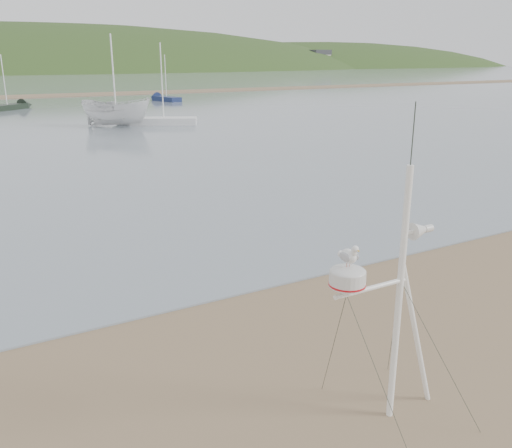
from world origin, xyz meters
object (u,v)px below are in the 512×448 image
sailboat_blue_far (160,98)px  sailboat_white_near (142,121)px  boat_white (114,89)px  mast_rig (394,351)px  sailboat_dark_mid (17,106)px

sailboat_blue_far → sailboat_white_near: 23.53m
boat_white → mast_rig: bearing=-145.7°
mast_rig → sailboat_blue_far: (17.36, 56.15, -0.73)m
mast_rig → boat_white: boat_white is taller
sailboat_blue_far → boat_white: bearing=-117.3°
sailboat_dark_mid → sailboat_blue_far: 16.00m
sailboat_white_near → sailboat_dark_mid: bearing=109.0°
mast_rig → boat_white: bearing=80.0°
sailboat_blue_far → sailboat_dark_mid: bearing=-168.7°
boat_white → sailboat_dark_mid: bearing=57.3°
sailboat_dark_mid → sailboat_blue_far: size_ratio=0.97×
sailboat_dark_mid → sailboat_white_near: bearing=-71.0°
sailboat_dark_mid → sailboat_white_near: 19.52m
mast_rig → boat_white: size_ratio=0.81×
boat_white → sailboat_dark_mid: size_ratio=0.98×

